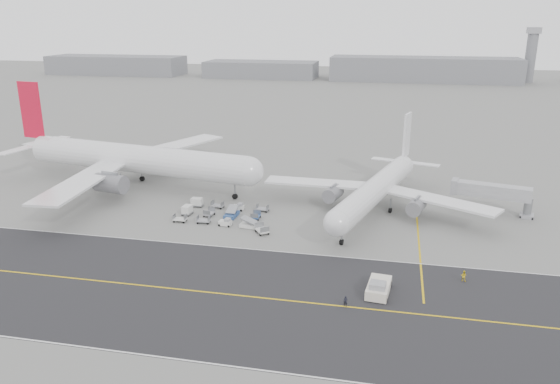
% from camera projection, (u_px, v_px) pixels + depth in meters
% --- Properties ---
extents(ground, '(700.00, 700.00, 0.00)m').
position_uv_depth(ground, '(241.00, 243.00, 94.00)').
color(ground, gray).
rests_on(ground, ground).
extents(taxiway, '(220.00, 59.00, 0.03)m').
position_uv_depth(taxiway, '(241.00, 296.00, 76.27)').
color(taxiway, '#2A2A2C').
rests_on(taxiway, ground).
extents(horizon_buildings, '(520.00, 28.00, 28.00)m').
position_uv_depth(horizon_buildings, '(406.00, 81.00, 330.24)').
color(horizon_buildings, slate).
rests_on(horizon_buildings, ground).
extents(control_tower, '(7.00, 7.00, 31.25)m').
position_uv_depth(control_tower, '(531.00, 54.00, 316.20)').
color(control_tower, slate).
rests_on(control_tower, ground).
extents(airliner_a, '(64.91, 63.68, 22.55)m').
position_uv_depth(airliner_a, '(132.00, 158.00, 123.78)').
color(airliner_a, white).
rests_on(airliner_a, ground).
extents(airliner_b, '(45.98, 46.99, 16.59)m').
position_uv_depth(airliner_b, '(377.00, 188.00, 108.08)').
color(airliner_b, white).
rests_on(airliner_b, ground).
extents(pushback_tug, '(3.59, 8.22, 2.32)m').
position_uv_depth(pushback_tug, '(379.00, 288.00, 76.55)').
color(pushback_tug, silver).
rests_on(pushback_tug, ground).
extents(jet_bridge, '(16.04, 6.36, 5.99)m').
position_uv_depth(jet_bridge, '(492.00, 192.00, 107.38)').
color(jet_bridge, gray).
rests_on(jet_bridge, ground).
extents(gse_cluster, '(22.08, 17.13, 1.92)m').
position_uv_depth(gse_cluster, '(221.00, 216.00, 106.46)').
color(gse_cluster, '#9D9DA3').
rests_on(gse_cluster, ground).
extents(stray_dolly, '(3.11, 3.34, 1.76)m').
position_uv_depth(stray_dolly, '(262.00, 233.00, 98.18)').
color(stray_dolly, silver).
rests_on(stray_dolly, ground).
extents(ground_crew_a, '(0.61, 0.44, 1.58)m').
position_uv_depth(ground_crew_a, '(346.00, 301.00, 73.17)').
color(ground_crew_a, black).
rests_on(ground_crew_a, ground).
extents(ground_crew_b, '(0.96, 0.82, 1.70)m').
position_uv_depth(ground_crew_b, '(464.00, 276.00, 80.27)').
color(ground_crew_b, yellow).
rests_on(ground_crew_b, ground).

